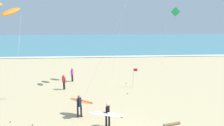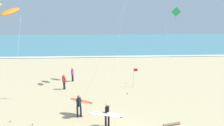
{
  "view_description": "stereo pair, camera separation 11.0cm",
  "coord_description": "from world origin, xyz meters",
  "px_view_note": "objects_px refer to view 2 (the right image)",
  "views": [
    {
      "loc": [
        -0.8,
        -9.5,
        7.0
      ],
      "look_at": [
        0.23,
        7.33,
        3.15
      ],
      "focal_mm": 30.0,
      "sensor_mm": 36.0,
      "label": 1
    },
    {
      "loc": [
        -0.69,
        -9.5,
        7.0
      ],
      "look_at": [
        0.23,
        7.33,
        3.15
      ],
      "focal_mm": 30.0,
      "sensor_mm": 36.0,
      "label": 2
    }
  ],
  "objects_px": {
    "bystander_red_top": "(64,82)",
    "driftwood_log": "(172,124)",
    "bystander_purple_top": "(72,75)",
    "surfer_trailing": "(80,103)",
    "surfer_lead": "(107,114)",
    "kite_diamond_emerald_far": "(176,13)",
    "lifeguard_flag": "(134,76)"
  },
  "relations": [
    {
      "from": "bystander_red_top",
      "to": "surfer_trailing",
      "type": "bearing_deg",
      "value": -68.31
    },
    {
      "from": "bystander_purple_top",
      "to": "surfer_trailing",
      "type": "bearing_deg",
      "value": -77.78
    },
    {
      "from": "bystander_purple_top",
      "to": "lifeguard_flag",
      "type": "height_order",
      "value": "lifeguard_flag"
    },
    {
      "from": "surfer_lead",
      "to": "kite_diamond_emerald_far",
      "type": "xyz_separation_m",
      "value": [
        11.18,
        17.97,
        7.04
      ]
    },
    {
      "from": "kite_diamond_emerald_far",
      "to": "bystander_purple_top",
      "type": "height_order",
      "value": "kite_diamond_emerald_far"
    },
    {
      "from": "surfer_trailing",
      "to": "driftwood_log",
      "type": "xyz_separation_m",
      "value": [
        6.37,
        -1.66,
        -0.95
      ]
    },
    {
      "from": "kite_diamond_emerald_far",
      "to": "bystander_red_top",
      "type": "height_order",
      "value": "kite_diamond_emerald_far"
    },
    {
      "from": "surfer_lead",
      "to": "surfer_trailing",
      "type": "xyz_separation_m",
      "value": [
        -1.93,
        1.74,
        -0.01
      ]
    },
    {
      "from": "driftwood_log",
      "to": "lifeguard_flag",
      "type": "bearing_deg",
      "value": 99.79
    },
    {
      "from": "lifeguard_flag",
      "to": "kite_diamond_emerald_far",
      "type": "bearing_deg",
      "value": 51.82
    },
    {
      "from": "surfer_trailing",
      "to": "bystander_red_top",
      "type": "xyz_separation_m",
      "value": [
        -2.27,
        5.71,
        -0.23
      ]
    },
    {
      "from": "bystander_red_top",
      "to": "driftwood_log",
      "type": "xyz_separation_m",
      "value": [
        8.64,
        -7.37,
        -0.72
      ]
    },
    {
      "from": "kite_diamond_emerald_far",
      "to": "lifeguard_flag",
      "type": "distance_m",
      "value": 14.72
    },
    {
      "from": "bystander_purple_top",
      "to": "lifeguard_flag",
      "type": "distance_m",
      "value": 7.24
    },
    {
      "from": "surfer_trailing",
      "to": "driftwood_log",
      "type": "bearing_deg",
      "value": -14.6
    },
    {
      "from": "bystander_red_top",
      "to": "surfer_lead",
      "type": "bearing_deg",
      "value": -60.57
    },
    {
      "from": "surfer_lead",
      "to": "bystander_red_top",
      "type": "bearing_deg",
      "value": 119.43
    },
    {
      "from": "kite_diamond_emerald_far",
      "to": "driftwood_log",
      "type": "height_order",
      "value": "kite_diamond_emerald_far"
    },
    {
      "from": "surfer_lead",
      "to": "bystander_purple_top",
      "type": "bearing_deg",
      "value": 110.37
    },
    {
      "from": "kite_diamond_emerald_far",
      "to": "lifeguard_flag",
      "type": "relative_size",
      "value": 4.3
    },
    {
      "from": "surfer_trailing",
      "to": "bystander_red_top",
      "type": "height_order",
      "value": "surfer_trailing"
    },
    {
      "from": "kite_diamond_emerald_far",
      "to": "bystander_red_top",
      "type": "relative_size",
      "value": 5.68
    },
    {
      "from": "surfer_trailing",
      "to": "driftwood_log",
      "type": "height_order",
      "value": "surfer_trailing"
    },
    {
      "from": "surfer_trailing",
      "to": "lifeguard_flag",
      "type": "bearing_deg",
      "value": 49.85
    },
    {
      "from": "kite_diamond_emerald_far",
      "to": "driftwood_log",
      "type": "xyz_separation_m",
      "value": [
        -6.74,
        -17.89,
        -8.0
      ]
    },
    {
      "from": "driftwood_log",
      "to": "bystander_purple_top",
      "type": "bearing_deg",
      "value": 129.36
    },
    {
      "from": "bystander_purple_top",
      "to": "driftwood_log",
      "type": "relative_size",
      "value": 1.26
    },
    {
      "from": "surfer_trailing",
      "to": "bystander_purple_top",
      "type": "height_order",
      "value": "surfer_trailing"
    },
    {
      "from": "bystander_purple_top",
      "to": "surfer_lead",
      "type": "bearing_deg",
      "value": -69.63
    },
    {
      "from": "surfer_lead",
      "to": "bystander_purple_top",
      "type": "height_order",
      "value": "surfer_lead"
    },
    {
      "from": "surfer_lead",
      "to": "bystander_red_top",
      "type": "xyz_separation_m",
      "value": [
        -4.2,
        7.44,
        -0.23
      ]
    },
    {
      "from": "kite_diamond_emerald_far",
      "to": "driftwood_log",
      "type": "distance_m",
      "value": 20.73
    }
  ]
}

